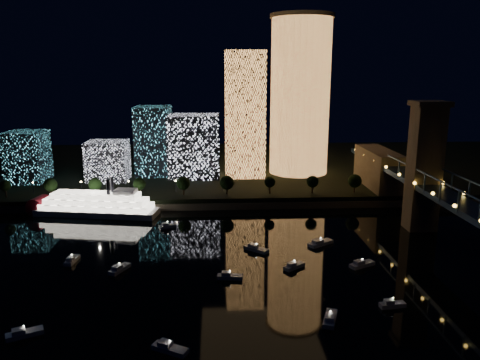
% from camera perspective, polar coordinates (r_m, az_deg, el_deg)
% --- Properties ---
extents(ground, '(520.00, 520.00, 0.00)m').
position_cam_1_polar(ground, '(137.05, 3.73, -13.30)').
color(ground, black).
rests_on(ground, ground).
extents(far_bank, '(420.00, 160.00, 5.00)m').
position_cam_1_polar(far_bank, '(288.10, 0.00, 1.52)').
color(far_bank, black).
rests_on(far_bank, ground).
extents(seawall, '(420.00, 6.00, 3.00)m').
position_cam_1_polar(seawall, '(212.77, 1.14, -3.03)').
color(seawall, '#6B5E4C').
rests_on(seawall, ground).
extents(tower_cylindrical, '(34.00, 34.00, 84.76)m').
position_cam_1_polar(tower_cylindrical, '(260.29, 7.33, 10.16)').
color(tower_cylindrical, '#F8A14F').
rests_on(tower_cylindrical, far_bank).
extents(tower_rectangular, '(20.76, 20.76, 66.04)m').
position_cam_1_polar(tower_rectangular, '(251.35, 0.58, 7.99)').
color(tower_rectangular, '#F8A14F').
rests_on(tower_rectangular, far_bank).
extents(midrise_blocks, '(107.81, 37.05, 36.99)m').
position_cam_1_polar(midrise_blocks, '(255.22, -12.00, 3.83)').
color(midrise_blocks, white).
rests_on(midrise_blocks, far_bank).
extents(riverboat, '(57.63, 20.97, 17.03)m').
position_cam_1_polar(riverboat, '(212.32, -17.68, -2.90)').
color(riverboat, silver).
rests_on(riverboat, ground).
extents(motorboats, '(100.79, 90.01, 2.78)m').
position_cam_1_polar(motorboats, '(145.05, -0.52, -11.35)').
color(motorboats, silver).
rests_on(motorboats, ground).
extents(esplanade_trees, '(165.72, 6.60, 8.80)m').
position_cam_1_polar(esplanade_trees, '(216.04, -6.25, -0.39)').
color(esplanade_trees, black).
rests_on(esplanade_trees, far_bank).
extents(street_lamps, '(132.70, 0.70, 5.65)m').
position_cam_1_polar(street_lamps, '(222.66, -7.84, -0.41)').
color(street_lamps, black).
rests_on(street_lamps, far_bank).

